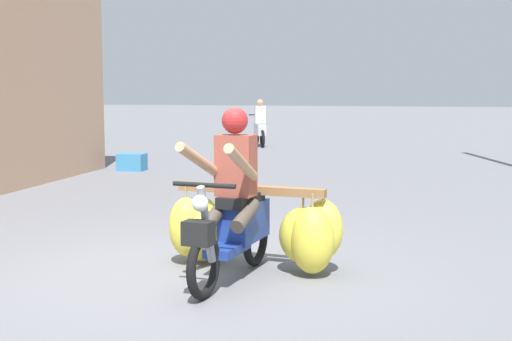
{
  "coord_description": "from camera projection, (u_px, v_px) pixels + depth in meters",
  "views": [
    {
      "loc": [
        2.08,
        -6.11,
        1.76
      ],
      "look_at": [
        0.48,
        0.96,
        0.9
      ],
      "focal_mm": 49.48,
      "sensor_mm": 36.0,
      "label": 1
    }
  ],
  "objects": [
    {
      "name": "ground_plane",
      "position": [
        183.0,
        277.0,
        6.58
      ],
      "size": [
        120.0,
        120.0,
        0.0
      ],
      "primitive_type": "plane",
      "color": "slate"
    },
    {
      "name": "motorbike_main_loaded",
      "position": [
        249.0,
        224.0,
        6.7
      ],
      "size": [
        1.8,
        1.86,
        1.58
      ],
      "color": "black",
      "rests_on": "ground"
    },
    {
      "name": "motorbike_distant_ahead_left",
      "position": [
        260.0,
        127.0,
        21.0
      ],
      "size": [
        0.76,
        1.54,
        1.4
      ],
      "color": "black",
      "rests_on": "ground"
    },
    {
      "name": "produce_crate",
      "position": [
        132.0,
        162.0,
        14.94
      ],
      "size": [
        0.56,
        0.4,
        0.36
      ],
      "primitive_type": "cube",
      "color": "teal",
      "rests_on": "ground"
    }
  ]
}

